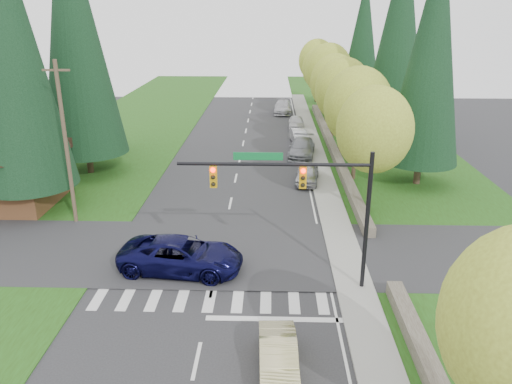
{
  "coord_description": "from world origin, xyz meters",
  "views": [
    {
      "loc": [
        2.74,
        -16.62,
        12.63
      ],
      "look_at": [
        1.94,
        10.19,
        2.8
      ],
      "focal_mm": 35.0,
      "sensor_mm": 36.0,
      "label": 1
    }
  ],
  "objects_px": {
    "suv_navy": "(182,255)",
    "parked_car_c": "(299,136)",
    "parked_car_d": "(296,123)",
    "parked_car_e": "(283,107)",
    "parked_car_a": "(307,174)",
    "parked_car_b": "(302,148)",
    "sedan_champagne": "(278,358)"
  },
  "relations": [
    {
      "from": "sedan_champagne",
      "to": "parked_car_e",
      "type": "distance_m",
      "value": 49.27
    },
    {
      "from": "parked_car_b",
      "to": "parked_car_e",
      "type": "height_order",
      "value": "parked_car_b"
    },
    {
      "from": "sedan_champagne",
      "to": "parked_car_d",
      "type": "relative_size",
      "value": 0.94
    },
    {
      "from": "parked_car_c",
      "to": "parked_car_b",
      "type": "bearing_deg",
      "value": -97.9
    },
    {
      "from": "parked_car_a",
      "to": "parked_car_b",
      "type": "distance_m",
      "value": 7.32
    },
    {
      "from": "sedan_champagne",
      "to": "parked_car_e",
      "type": "height_order",
      "value": "parked_car_e"
    },
    {
      "from": "parked_car_d",
      "to": "suv_navy",
      "type": "bearing_deg",
      "value": -101.1
    },
    {
      "from": "suv_navy",
      "to": "parked_car_a",
      "type": "distance_m",
      "value": 15.93
    },
    {
      "from": "sedan_champagne",
      "to": "parked_car_c",
      "type": "bearing_deg",
      "value": 83.67
    },
    {
      "from": "parked_car_a",
      "to": "parked_car_b",
      "type": "relative_size",
      "value": 0.77
    },
    {
      "from": "suv_navy",
      "to": "parked_car_b",
      "type": "xyz_separation_m",
      "value": [
        7.33,
        21.46,
        -0.08
      ]
    },
    {
      "from": "suv_navy",
      "to": "parked_car_d",
      "type": "xyz_separation_m",
      "value": [
        7.33,
        32.62,
        -0.15
      ]
    },
    {
      "from": "parked_car_a",
      "to": "parked_car_d",
      "type": "bearing_deg",
      "value": 97.55
    },
    {
      "from": "sedan_champagne",
      "to": "parked_car_b",
      "type": "bearing_deg",
      "value": 82.94
    },
    {
      "from": "sedan_champagne",
      "to": "parked_car_a",
      "type": "height_order",
      "value": "parked_car_a"
    },
    {
      "from": "parked_car_d",
      "to": "parked_car_e",
      "type": "bearing_deg",
      "value": 99.7
    },
    {
      "from": "parked_car_b",
      "to": "parked_car_e",
      "type": "distance_m",
      "value": 20.27
    },
    {
      "from": "suv_navy",
      "to": "parked_car_b",
      "type": "bearing_deg",
      "value": -12.09
    },
    {
      "from": "parked_car_b",
      "to": "suv_navy",
      "type": "bearing_deg",
      "value": -101.53
    },
    {
      "from": "suv_navy",
      "to": "parked_car_d",
      "type": "bearing_deg",
      "value": -5.89
    },
    {
      "from": "parked_car_c",
      "to": "parked_car_e",
      "type": "distance_m",
      "value": 15.26
    },
    {
      "from": "parked_car_a",
      "to": "parked_car_c",
      "type": "relative_size",
      "value": 1.02
    },
    {
      "from": "parked_car_d",
      "to": "parked_car_b",
      "type": "bearing_deg",
      "value": -88.43
    },
    {
      "from": "suv_navy",
      "to": "parked_car_c",
      "type": "distance_m",
      "value": 27.49
    },
    {
      "from": "sedan_champagne",
      "to": "parked_car_e",
      "type": "xyz_separation_m",
      "value": [
        1.2,
        49.26,
        0.13
      ]
    },
    {
      "from": "parked_car_d",
      "to": "parked_car_c",
      "type": "bearing_deg",
      "value": -88.43
    },
    {
      "from": "parked_car_b",
      "to": "parked_car_c",
      "type": "bearing_deg",
      "value": 97.34
    },
    {
      "from": "parked_car_a",
      "to": "parked_car_b",
      "type": "height_order",
      "value": "parked_car_b"
    },
    {
      "from": "sedan_champagne",
      "to": "parked_car_e",
      "type": "relative_size",
      "value": 0.74
    },
    {
      "from": "parked_car_c",
      "to": "parked_car_d",
      "type": "height_order",
      "value": "parked_car_d"
    },
    {
      "from": "parked_car_b",
      "to": "parked_car_a",
      "type": "bearing_deg",
      "value": -82.66
    },
    {
      "from": "suv_navy",
      "to": "parked_car_a",
      "type": "height_order",
      "value": "suv_navy"
    }
  ]
}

